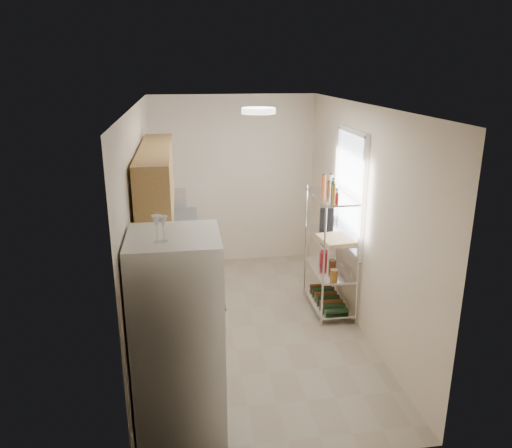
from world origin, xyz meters
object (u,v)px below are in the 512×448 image
Objects in this scene: frying_pan_large at (170,231)px; espresso_machine at (327,215)px; rice_cooker at (166,244)px; cutting_board at (335,239)px; refrigerator at (178,336)px.

frying_pan_large is 0.87× the size of espresso_machine.
rice_cooker is 2.00m from cutting_board.
espresso_machine reaches higher than rice_cooker.
rice_cooker is at bearing -116.61° from frying_pan_large.
espresso_machine is (2.01, -0.39, 0.24)m from frying_pan_large.
espresso_machine reaches higher than frying_pan_large.
refrigerator is 1.90m from rice_cooker.
espresso_machine reaches higher than cutting_board.
frying_pan_large is at bearing 154.73° from cutting_board.
rice_cooker is 0.87× the size of espresso_machine.
rice_cooker is 2.08m from espresso_machine.
rice_cooker is 0.59× the size of cutting_board.
espresso_machine is at bearing 10.08° from rice_cooker.
cutting_board is at bearing -49.63° from frying_pan_large.
cutting_board is at bearing -4.96° from rice_cooker.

